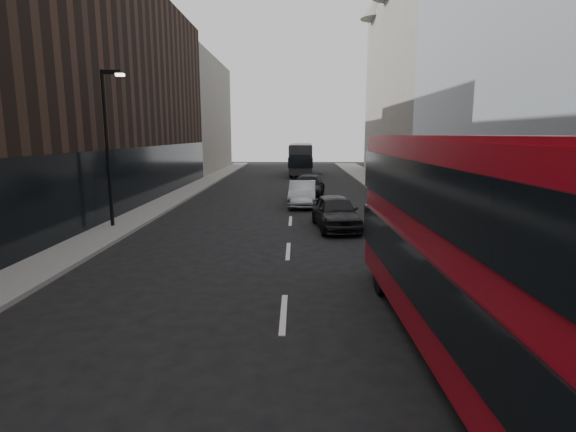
# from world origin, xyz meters

# --- Properties ---
(sidewalk_right) EXTENTS (3.00, 80.00, 0.15)m
(sidewalk_right) POSITION_xyz_m (7.50, 25.00, 0.07)
(sidewalk_right) COLOR slate
(sidewalk_right) RESTS_ON ground
(sidewalk_left) EXTENTS (2.00, 80.00, 0.15)m
(sidewalk_left) POSITION_xyz_m (-8.00, 25.00, 0.07)
(sidewalk_left) COLOR slate
(sidewalk_left) RESTS_ON ground
(building_modern_block) EXTENTS (5.03, 22.00, 20.00)m
(building_modern_block) POSITION_xyz_m (11.47, 21.00, 9.90)
(building_modern_block) COLOR #A1A5AB
(building_modern_block) RESTS_ON ground
(building_victorian) EXTENTS (6.50, 24.00, 21.00)m
(building_victorian) POSITION_xyz_m (11.38, 44.00, 9.66)
(building_victorian) COLOR slate
(building_victorian) RESTS_ON ground
(building_left_mid) EXTENTS (5.00, 24.00, 14.00)m
(building_left_mid) POSITION_xyz_m (-11.50, 30.00, 7.00)
(building_left_mid) COLOR black
(building_left_mid) RESTS_ON ground
(building_left_far) EXTENTS (5.00, 20.00, 13.00)m
(building_left_far) POSITION_xyz_m (-11.50, 52.00, 6.50)
(building_left_far) COLOR slate
(building_left_far) RESTS_ON ground
(street_lamp) EXTENTS (1.06, 0.22, 7.00)m
(street_lamp) POSITION_xyz_m (-8.22, 18.00, 4.18)
(street_lamp) COLOR black
(street_lamp) RESTS_ON sidewalk_left
(red_bus) EXTENTS (2.74, 10.77, 4.33)m
(red_bus) POSITION_xyz_m (3.79, 6.07, 2.40)
(red_bus) COLOR maroon
(red_bus) RESTS_ON ground
(grey_bus) EXTENTS (2.70, 10.34, 3.32)m
(grey_bus) POSITION_xyz_m (0.80, 46.63, 1.78)
(grey_bus) COLOR black
(grey_bus) RESTS_ON ground
(car_a) EXTENTS (2.32, 4.78, 1.57)m
(car_a) POSITION_xyz_m (2.13, 18.23, 0.79)
(car_a) COLOR black
(car_a) RESTS_ON ground
(car_b) EXTENTS (1.74, 4.64, 1.51)m
(car_b) POSITION_xyz_m (0.66, 24.99, 0.76)
(car_b) COLOR #95989D
(car_b) RESTS_ON ground
(car_c) EXTENTS (2.77, 5.47, 1.52)m
(car_c) POSITION_xyz_m (1.11, 28.82, 0.76)
(car_c) COLOR black
(car_c) RESTS_ON ground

